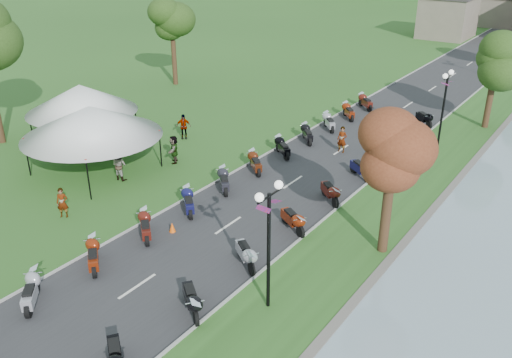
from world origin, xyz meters
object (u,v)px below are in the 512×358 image
Objects in this scene: vendor_tent_main at (93,139)px; pedestrian_c at (79,154)px; pedestrian_a at (65,217)px; pedestrian_b at (121,179)px.

pedestrian_c is at bearing 160.80° from vendor_tent_main.
pedestrian_a is at bearing -3.91° from pedestrian_c.
pedestrian_b is 5.14m from pedestrian_c.
pedestrian_c is (-5.02, 1.06, 0.00)m from pedestrian_b.
pedestrian_a is 4.80m from pedestrian_b.
pedestrian_b is (-1.06, 4.68, 0.00)m from pedestrian_a.
pedestrian_c is at bearing -16.55° from pedestrian_b.
pedestrian_c is (-6.08, 5.74, 0.00)m from pedestrian_a.
vendor_tent_main is 2.78× the size of pedestrian_c.
pedestrian_b is at bearing 27.54° from pedestrian_c.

